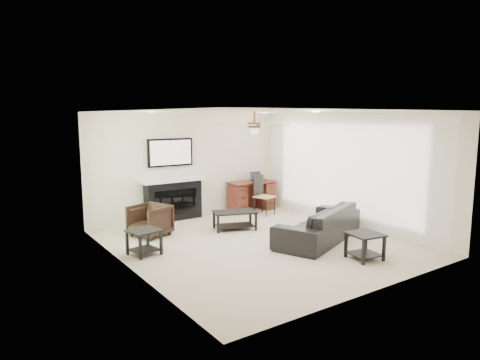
{
  "coord_description": "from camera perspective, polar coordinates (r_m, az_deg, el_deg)",
  "views": [
    {
      "loc": [
        -4.77,
        -6.35,
        2.42
      ],
      "look_at": [
        -0.01,
        0.56,
        1.16
      ],
      "focal_mm": 32.0,
      "sensor_mm": 36.0,
      "label": 1
    }
  ],
  "objects": [
    {
      "name": "sofa",
      "position": [
        8.52,
        10.43,
        -5.73
      ],
      "size": [
        2.48,
        1.7,
        0.67
      ],
      "primitive_type": "imported",
      "rotation": [
        0.0,
        0.0,
        3.52
      ],
      "color": "black",
      "rests_on": "ground"
    },
    {
      "name": "room_shell",
      "position": [
        8.15,
        3.06,
        3.37
      ],
      "size": [
        5.5,
        5.54,
        2.52
      ],
      "color": "beige",
      "rests_on": "ground"
    },
    {
      "name": "desk",
      "position": [
        10.99,
        1.53,
        -2.15
      ],
      "size": [
        1.22,
        0.56,
        0.76
      ],
      "primitive_type": "cube",
      "color": "#3B1F0E",
      "rests_on": "ground"
    },
    {
      "name": "armchair",
      "position": [
        8.87,
        -11.93,
        -5.31
      ],
      "size": [
        0.91,
        0.89,
        0.65
      ],
      "primitive_type": "imported",
      "rotation": [
        0.0,
        0.0,
        -1.22
      ],
      "color": "black",
      "rests_on": "ground"
    },
    {
      "name": "fireplace_unit",
      "position": [
        10.01,
        -8.89,
        0.03
      ],
      "size": [
        1.52,
        0.34,
        1.91
      ],
      "primitive_type": "cube",
      "color": "black",
      "rests_on": "ground"
    },
    {
      "name": "coffee_table",
      "position": [
        9.2,
        -0.71,
        -5.4
      ],
      "size": [
        1.01,
        0.77,
        0.4
      ],
      "primitive_type": "cube",
      "rotation": [
        0.0,
        0.0,
        -0.34
      ],
      "color": "black",
      "rests_on": "ground"
    },
    {
      "name": "end_table_near",
      "position": [
        7.64,
        16.29,
        -8.48
      ],
      "size": [
        0.59,
        0.59,
        0.45
      ],
      "primitive_type": "cube",
      "rotation": [
        0.0,
        0.0,
        -0.16
      ],
      "color": "black",
      "rests_on": "ground"
    },
    {
      "name": "end_table_left",
      "position": [
        7.75,
        -12.67,
        -8.1
      ],
      "size": [
        0.58,
        0.58,
        0.45
      ],
      "primitive_type": "cube",
      "rotation": [
        0.0,
        0.0,
        0.19
      ],
      "color": "black",
      "rests_on": "ground"
    },
    {
      "name": "desk_chair",
      "position": [
        10.54,
        3.3,
        -2.04
      ],
      "size": [
        0.53,
        0.54,
        0.97
      ],
      "primitive_type": "cube",
      "rotation": [
        0.0,
        0.0,
        0.3
      ],
      "color": "black",
      "rests_on": "ground"
    },
    {
      "name": "laptop",
      "position": [
        11.01,
        2.44,
        0.48
      ],
      "size": [
        0.33,
        0.24,
        0.23
      ],
      "primitive_type": "cube",
      "color": "black",
      "rests_on": "desk"
    }
  ]
}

